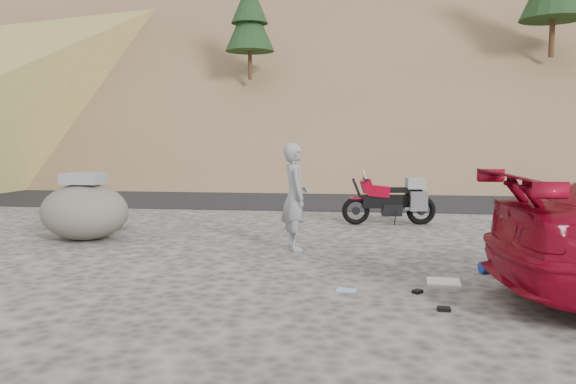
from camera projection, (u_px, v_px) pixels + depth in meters
The scene contains 12 objects.
ground at pixel (338, 260), 8.98m from camera, with size 140.00×140.00×0.00m, color #403E3B.
road at pixel (346, 197), 17.87m from camera, with size 120.00×7.00×0.05m, color black.
hillside at pixel (352, 27), 48.20m from camera, with size 120.00×73.00×46.72m.
motorcycle at pixel (393, 201), 12.43m from camera, with size 2.09×0.79×1.25m.
man at pixel (295, 249), 9.83m from camera, with size 0.68×0.45×1.86m, color gray.
boulder at pixel (85, 211), 10.65m from camera, with size 1.92×1.73×1.25m.
small_rock at pixel (109, 217), 11.92m from camera, with size 0.81×0.73×0.48m.
gear_white_cloth at pixel (444, 281), 7.66m from camera, with size 0.44×0.39×0.01m, color white.
gear_blue_mat at pixel (494, 267), 8.15m from camera, with size 0.17×0.17×0.43m, color navy.
gear_glove_a at pixel (444, 309), 6.42m from camera, with size 0.15×0.11×0.04m, color black.
gear_glove_b at pixel (417, 292), 7.13m from camera, with size 0.13×0.09×0.04m, color black.
gear_blue_cloth at pixel (346, 290), 7.25m from camera, with size 0.26×0.19×0.01m, color #87A9D0.
Camera 1 is at (0.24, -8.85, 2.03)m, focal length 35.00 mm.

